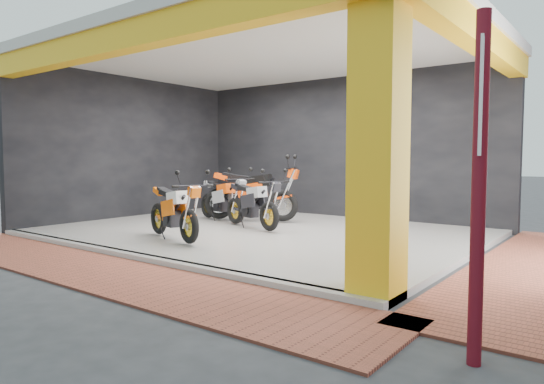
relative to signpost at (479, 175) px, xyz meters
The scene contains 16 objects.
ground 5.53m from the signpost, 160.05° to the left, with size 80.00×80.00×0.00m, color #2D2D30.
showroom_floor 6.47m from the signpost, 142.74° to the left, with size 8.00×6.00×0.10m, color beige.
showroom_ceiling 6.69m from the signpost, 142.74° to the left, with size 8.40×6.40×0.20m, color beige.
back_wall 8.57m from the signpost, 125.99° to the left, with size 8.20×0.20×3.50m, color black.
left_wall 9.91m from the signpost, 157.26° to the left, with size 0.20×6.20×3.50m, color black.
corner_column 1.71m from the signpost, 139.95° to the left, with size 0.50×0.50×3.50m, color yellow.
header_beam_front 5.44m from the signpost, behind, with size 8.40×0.30×0.40m, color yellow.
header_beam_right 4.39m from the signpost, 105.08° to the left, with size 0.30×6.40×0.40m, color yellow.
floor_kerb 5.27m from the signpost, behind, with size 8.00×0.20×0.10m, color beige.
paver_front 5.22m from the signpost, behind, with size 9.00×1.40×0.03m, color #994632.
paver_right 4.08m from the signpost, 93.45° to the left, with size 1.40×7.00×0.03m, color #994632.
signpost is the anchor object (origin of this frame).
moto_hero 5.30m from the signpost, 160.05° to the left, with size 1.94×0.72×1.18m, color #F9620A, non-canonical shape.
moto_row_a 6.05m from the signpost, 142.03° to the left, with size 1.92×0.71×1.18m, color black, non-canonical shape.
moto_row_b 7.34m from the signpost, 136.98° to the left, with size 2.36×0.87×1.44m, color #FF4B0A, non-canonical shape.
moto_row_c 7.27m from the signpost, 145.31° to the left, with size 1.93×0.72×1.18m, color #989A9F, non-canonical shape.
Camera 1 is at (5.94, -5.51, 1.53)m, focal length 32.00 mm.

